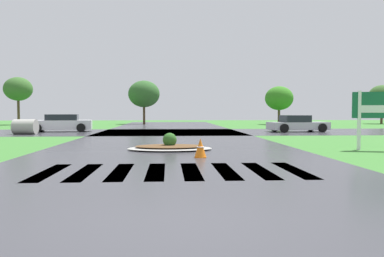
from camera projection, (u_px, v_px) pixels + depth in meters
ground_plane at (178, 234)px, 5.05m from camera, size 120.00×120.00×0.10m
asphalt_roadway at (172, 151)px, 15.01m from camera, size 10.35×80.00×0.01m
asphalt_cross_road at (170, 132)px, 28.54m from camera, size 90.00×9.31×0.01m
crosswalk_stripes at (173, 171)px, 9.95m from camera, size 6.75×2.96×0.01m
median_island at (170, 147)px, 15.44m from camera, size 3.36×2.07×0.68m
car_blue_compact at (297, 124)px, 28.91m from camera, size 4.54×2.45×1.24m
car_silver_hatch at (61, 123)px, 29.18m from camera, size 4.72×2.64×1.30m
drainage_pipe_stack at (25, 127)px, 25.80m from camera, size 1.54×1.11×1.00m
traffic_cone at (200, 148)px, 12.91m from camera, size 0.41×0.41×0.64m
background_treeline at (202, 94)px, 45.85m from camera, size 46.35×5.88×5.39m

